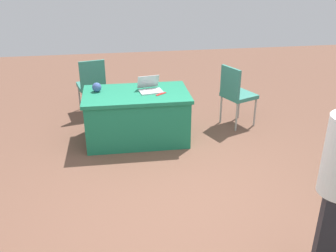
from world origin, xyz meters
TOP-DOWN VIEW (x-y plane):
  - ground_plane at (0.00, 0.00)m, footprint 14.40×14.40m
  - table_foreground at (0.34, -1.64)m, footprint 1.51×0.93m
  - chair_near_front at (1.00, -2.76)m, footprint 0.53×0.53m
  - chair_tucked_right at (-1.23, -1.89)m, footprint 0.57×0.57m
  - laptop_silver at (0.13, -1.68)m, footprint 0.36×0.34m
  - yarn_ball at (0.88, -1.77)m, footprint 0.13×0.13m
  - scissors_red at (-0.00, -1.52)m, footprint 0.17×0.14m

SIDE VIEW (x-z plane):
  - ground_plane at x=0.00m, z-range 0.00..0.00m
  - table_foreground at x=0.34m, z-range 0.00..0.73m
  - chair_near_front at x=1.00m, z-range 0.07..1.02m
  - chair_tucked_right at x=-1.23m, z-range 0.08..1.05m
  - scissors_red at x=0.00m, z-range 0.72..0.73m
  - laptop_silver at x=0.13m, z-range 0.66..0.87m
  - yarn_ball at x=0.88m, z-range 0.72..0.86m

